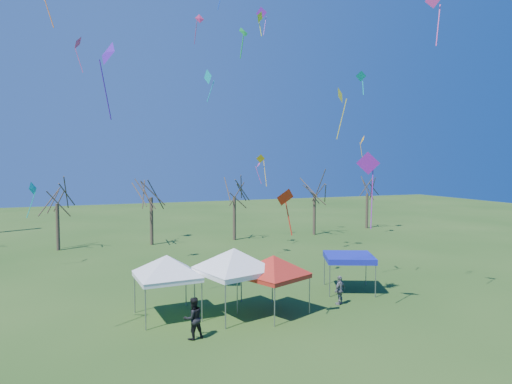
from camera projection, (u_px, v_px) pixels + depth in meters
ground at (274, 324)px, 22.70m from camera, size 140.00×140.00×0.00m
tree_1 at (57, 187)px, 41.31m from camera, size 3.42×3.42×7.54m
tree_2 at (151, 180)px, 44.08m from camera, size 3.71×3.71×8.18m
tree_3 at (234, 181)px, 46.84m from camera, size 3.59×3.59×7.91m
tree_4 at (315, 180)px, 50.19m from camera, size 3.58×3.58×7.89m
tree_5 at (367, 181)px, 55.16m from camera, size 3.39×3.39×7.46m
tent_white_west at (167, 259)px, 23.57m from camera, size 4.28×4.28×3.78m
tent_white_mid at (234, 253)px, 24.00m from camera, size 4.48×4.48×4.09m
tent_red at (273, 259)px, 24.11m from camera, size 3.83×3.83×3.63m
tent_blue at (349, 258)px, 28.44m from camera, size 3.82×3.82×2.29m
person_grey at (340, 290)px, 25.80m from camera, size 1.05×0.80×1.66m
person_dark at (193, 318)px, 20.77m from camera, size 1.07×0.92×1.93m
kite_15 at (260, 17)px, 34.10m from camera, size 0.88×0.83×1.84m
kite_0 at (434, 2)px, 23.26m from camera, size 0.76×0.85×2.81m
kite_13 at (33, 189)px, 34.29m from camera, size 0.90×1.10×2.74m
kite_26 at (199, 19)px, 41.35m from camera, size 0.90×0.81×2.68m
kite_17 at (341, 96)px, 28.68m from camera, size 0.77×1.15×3.33m
kite_1 at (285, 197)px, 21.88m from camera, size 1.17×0.88×2.33m
kite_3 at (262, 13)px, 45.01m from camera, size 1.08×1.07×2.87m
kite_11 at (208, 77)px, 34.32m from camera, size 0.69×1.15×2.51m
kite_19 at (259, 165)px, 43.03m from camera, size 0.76×0.96×2.24m
kite_12 at (362, 140)px, 48.33m from camera, size 0.78×1.09×3.13m
kite_8 at (107, 54)px, 23.14m from camera, size 1.11×1.48×3.98m
kite_5 at (368, 164)px, 23.84m from camera, size 1.15×1.13×4.07m
kite_18 at (244, 33)px, 26.74m from camera, size 0.85×0.72×1.88m
kite_25 at (361, 77)px, 27.90m from camera, size 0.73×0.50×1.49m
kite_22 at (261, 160)px, 42.08m from camera, size 0.94×0.93×3.00m
kite_2 at (78, 43)px, 40.50m from camera, size 1.01×1.42×3.17m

